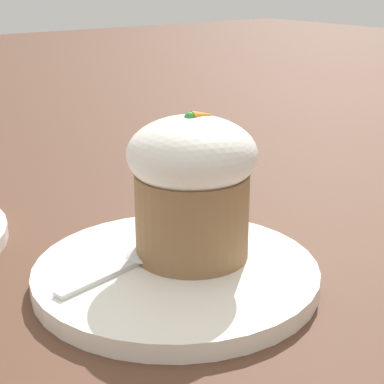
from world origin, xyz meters
TOP-DOWN VIEW (x-y plane):
  - ground_plane at (0.00, 0.00)m, footprint 4.00×4.00m
  - dessert_plate at (0.00, 0.00)m, footprint 0.22×0.22m
  - carrot_cake at (0.02, 0.01)m, footprint 0.10×0.10m
  - spoon at (-0.02, 0.02)m, footprint 0.12×0.05m

SIDE VIEW (x-z plane):
  - ground_plane at x=0.00m, z-range 0.00..0.00m
  - dessert_plate at x=0.00m, z-range 0.00..0.01m
  - spoon at x=-0.02m, z-range 0.01..0.02m
  - carrot_cake at x=0.02m, z-range 0.02..0.13m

